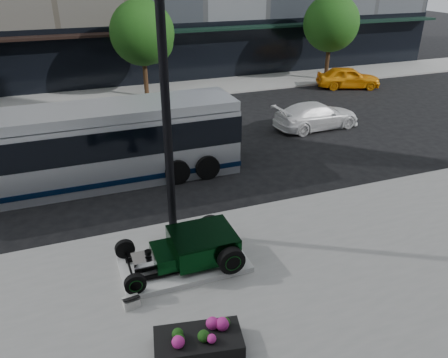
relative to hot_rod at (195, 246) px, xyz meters
name	(u,v)px	position (x,y,z in m)	size (l,w,h in m)	color
ground	(193,191)	(1.24, 4.38, -0.70)	(120.00, 120.00, 0.00)	black
sidewalk_far	(129,94)	(1.24, 18.38, -0.64)	(70.00, 4.00, 0.12)	gray
street_trees	(144,35)	(2.39, 17.45, 3.07)	(29.80, 3.80, 5.70)	black
display_plinth	(184,264)	(-0.33, 0.00, -0.50)	(3.40, 1.80, 0.15)	silver
hot_rod	(195,246)	(0.00, 0.00, 0.00)	(3.22, 2.00, 0.81)	black
info_plaque	(131,302)	(-1.95, -1.04, -0.45)	(0.43, 0.34, 0.31)	silver
lamppost	(166,117)	(-0.19, 1.66, 3.17)	(0.45, 0.45, 8.11)	black
flower_planter	(198,342)	(-0.84, -2.89, -0.36)	(2.01, 1.26, 0.61)	black
transit_bus	(78,147)	(-2.49, 6.48, 0.79)	(12.12, 2.88, 2.92)	silver
white_sedan	(317,116)	(9.18, 8.78, -0.04)	(1.84, 4.52, 1.31)	white
yellow_taxi	(348,77)	(15.45, 15.02, 0.01)	(1.67, 4.14, 1.41)	#FFA110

